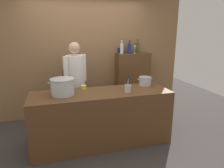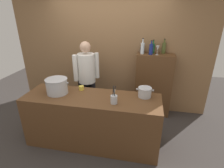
# 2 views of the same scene
# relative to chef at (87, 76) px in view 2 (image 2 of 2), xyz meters

# --- Properties ---
(ground_plane) EXTENTS (8.00, 8.00, 0.00)m
(ground_plane) POSITION_rel_chef_xyz_m (0.33, -0.75, -0.96)
(ground_plane) COLOR #383330
(brick_back_panel) EXTENTS (4.40, 0.10, 3.00)m
(brick_back_panel) POSITION_rel_chef_xyz_m (0.33, 0.65, 0.54)
(brick_back_panel) COLOR olive
(brick_back_panel) RESTS_ON ground_plane
(prep_counter) EXTENTS (2.25, 0.70, 0.90)m
(prep_counter) POSITION_rel_chef_xyz_m (0.33, -0.75, -0.51)
(prep_counter) COLOR brown
(prep_counter) RESTS_ON ground_plane
(bar_cabinet) EXTENTS (0.76, 0.32, 1.37)m
(bar_cabinet) POSITION_rel_chef_xyz_m (1.35, 0.44, -0.28)
(bar_cabinet) COLOR brown
(bar_cabinet) RESTS_ON ground_plane
(chef) EXTENTS (0.46, 0.41, 1.66)m
(chef) POSITION_rel_chef_xyz_m (0.00, 0.00, 0.00)
(chef) COLOR black
(chef) RESTS_ON ground_plane
(stockpot_large) EXTENTS (0.42, 0.36, 0.26)m
(stockpot_large) POSITION_rel_chef_xyz_m (-0.27, -0.73, 0.06)
(stockpot_large) COLOR #B7BABF
(stockpot_large) RESTS_ON prep_counter
(stockpot_small) EXTENTS (0.28, 0.22, 0.16)m
(stockpot_small) POSITION_rel_chef_xyz_m (1.18, -0.57, 0.01)
(stockpot_small) COLOR #B7BABF
(stockpot_small) RESTS_ON prep_counter
(utensil_crock) EXTENTS (0.10, 0.10, 0.30)m
(utensil_crock) POSITION_rel_chef_xyz_m (0.73, -0.88, 0.01)
(utensil_crock) COLOR #B7BABF
(utensil_crock) RESTS_ON prep_counter
(butter_jar) EXTENTS (0.09, 0.09, 0.07)m
(butter_jar) POSITION_rel_chef_xyz_m (0.08, -0.52, -0.03)
(butter_jar) COLOR yellow
(butter_jar) RESTS_ON prep_counter
(wine_bottle_green) EXTENTS (0.08, 0.08, 0.28)m
(wine_bottle_green) POSITION_rel_chef_xyz_m (1.27, 0.50, 0.51)
(wine_bottle_green) COLOR #1E592D
(wine_bottle_green) RESTS_ON bar_cabinet
(wine_bottle_olive) EXTENTS (0.08, 0.08, 0.29)m
(wine_bottle_olive) POSITION_rel_chef_xyz_m (1.49, 0.54, 0.52)
(wine_bottle_olive) COLOR #475123
(wine_bottle_olive) RESTS_ON bar_cabinet
(wine_bottle_cobalt) EXTENTS (0.08, 0.08, 0.28)m
(wine_bottle_cobalt) POSITION_rel_chef_xyz_m (1.24, 0.39, 0.52)
(wine_bottle_cobalt) COLOR navy
(wine_bottle_cobalt) RESTS_ON bar_cabinet
(wine_bottle_clear) EXTENTS (0.07, 0.07, 0.31)m
(wine_bottle_clear) POSITION_rel_chef_xyz_m (1.07, 0.42, 0.53)
(wine_bottle_clear) COLOR silver
(wine_bottle_clear) RESTS_ON bar_cabinet
(wine_glass_short) EXTENTS (0.07, 0.07, 0.18)m
(wine_glass_short) POSITION_rel_chef_xyz_m (1.36, 0.39, 0.54)
(wine_glass_short) COLOR silver
(wine_glass_short) RESTS_ON bar_cabinet
(spice_tin_navy) EXTENTS (0.07, 0.07, 0.11)m
(spice_tin_navy) POSITION_rel_chef_xyz_m (1.06, 0.53, 0.47)
(spice_tin_navy) COLOR navy
(spice_tin_navy) RESTS_ON bar_cabinet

